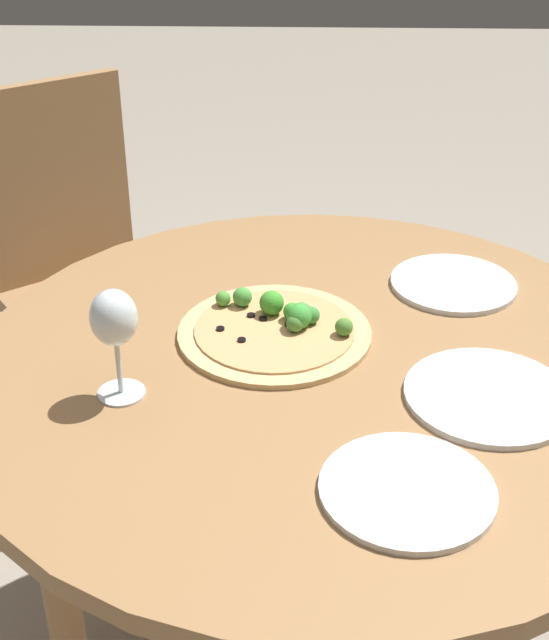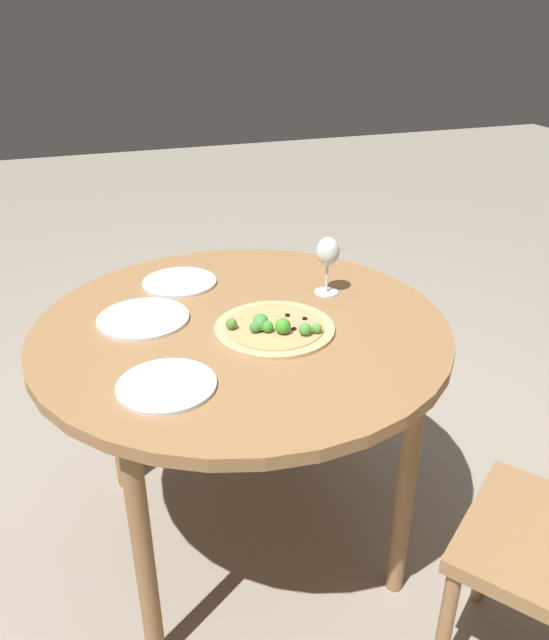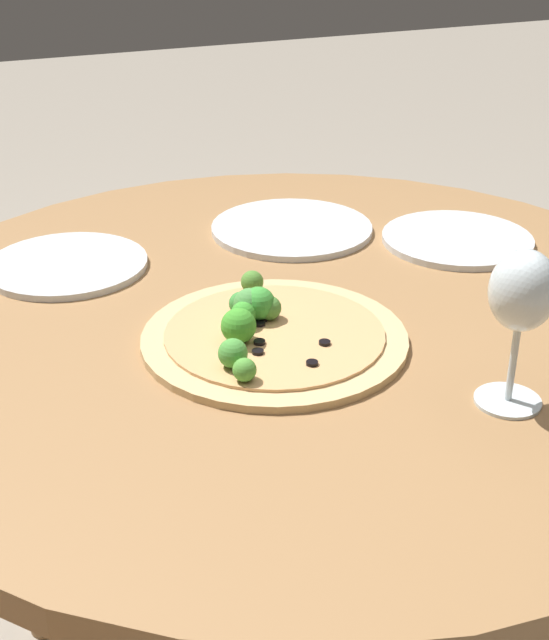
# 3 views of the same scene
# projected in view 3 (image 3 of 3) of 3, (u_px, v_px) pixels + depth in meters

# --- Properties ---
(dining_table) EXTENTS (1.15, 1.15, 0.77)m
(dining_table) POSITION_uv_depth(u_px,v_px,m) (297.00, 355.00, 1.20)
(dining_table) COLOR olive
(dining_table) RESTS_ON ground_plane
(pizza) EXTENTS (0.33, 0.33, 0.06)m
(pizza) POSITION_uv_depth(u_px,v_px,m) (269.00, 332.00, 1.08)
(pizza) COLOR tan
(pizza) RESTS_ON dining_table
(wine_glass) EXTENTS (0.07, 0.07, 0.18)m
(wine_glass) POSITION_uv_depth(u_px,v_px,m) (522.00, 297.00, 0.91)
(wine_glass) COLOR silver
(wine_glass) RESTS_ON dining_table
(plate_near) EXTENTS (0.26, 0.26, 0.01)m
(plate_near) POSITION_uv_depth(u_px,v_px,m) (292.00, 228.00, 1.41)
(plate_near) COLOR silver
(plate_near) RESTS_ON dining_table
(plate_far) EXTENTS (0.23, 0.23, 0.01)m
(plate_far) POSITION_uv_depth(u_px,v_px,m) (457.00, 239.00, 1.37)
(plate_far) COLOR silver
(plate_far) RESTS_ON dining_table
(plate_side) EXTENTS (0.23, 0.23, 0.01)m
(plate_side) POSITION_uv_depth(u_px,v_px,m) (67.00, 265.00, 1.28)
(plate_side) COLOR silver
(plate_side) RESTS_ON dining_table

